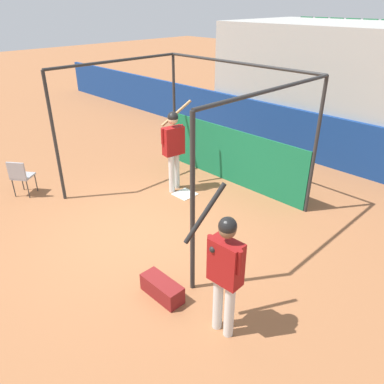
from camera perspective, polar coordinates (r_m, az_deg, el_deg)
name	(u,v)px	position (r m, az deg, el deg)	size (l,w,h in m)	color
ground_plane	(142,233)	(7.18, -7.59, -6.18)	(60.00, 60.00, 0.00)	#935B38
outfield_wall	(300,134)	(10.71, 16.19, 8.43)	(24.00, 0.12, 1.32)	navy
bleacher_section	(342,85)	(12.25, 21.95, 14.91)	(6.50, 4.00, 3.40)	#9E9E99
batting_cage	(218,141)	(8.31, 3.95, 7.75)	(4.11, 3.38, 2.78)	#282828
home_plate	(185,194)	(8.47, -1.09, -0.32)	(0.44, 0.44, 0.02)	white
player_batter	(174,144)	(8.26, -2.82, 7.37)	(0.54, 0.94, 1.96)	silver
player_waiting	(225,267)	(4.63, 5.02, -11.28)	(0.74, 0.53, 2.04)	silver
folding_chair	(20,175)	(9.02, -24.71, 2.43)	(0.56, 0.56, 0.84)	#99999E
equipment_bag	(162,288)	(5.71, -4.59, -14.45)	(0.70, 0.28, 0.28)	maroon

